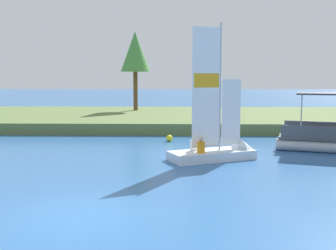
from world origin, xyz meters
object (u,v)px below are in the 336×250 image
Objects in this scene: shoreline_tree_centre at (135,52)px; sailboat at (226,149)px; channel_buoy at (169,138)px; pontoon_boat at (336,137)px.

shoreline_tree_centre is 1.03× the size of sailboat.
shoreline_tree_centre is 14.06m from channel_buoy.
sailboat reaches higher than pontoon_boat.
channel_buoy is (-8.40, 2.59, -0.51)m from pontoon_boat.
pontoon_boat reaches higher than channel_buoy.
shoreline_tree_centre reaches higher than channel_buoy.
shoreline_tree_centre is 17.94× the size of channel_buoy.
pontoon_boat is (5.72, 2.27, 0.26)m from sailboat.
sailboat is at bearing -61.19° from channel_buoy.
channel_buoy is (3.20, -12.56, -5.46)m from shoreline_tree_centre.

